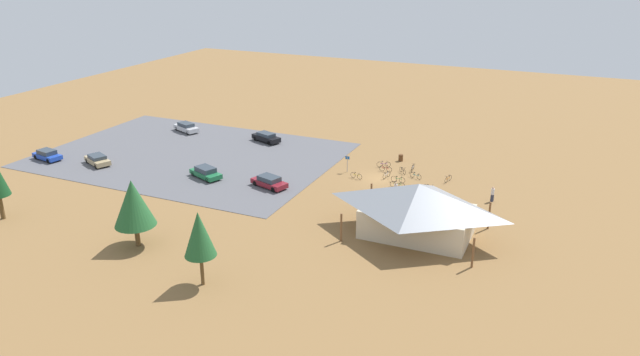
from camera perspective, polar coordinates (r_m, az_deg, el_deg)
ground at (r=73.15m, az=5.74°, el=-0.06°), size 160.00×160.00×0.00m
parking_lot_asphalt at (r=83.20m, az=-12.29°, el=2.18°), size 39.10×28.23×0.05m
bike_pavilion at (r=58.13m, az=9.37°, el=-2.69°), size 12.83×8.95×5.36m
trash_bin at (r=79.57m, az=7.76°, el=1.94°), size 0.60×0.60×0.90m
lot_sign at (r=74.62m, az=2.64°, el=1.60°), size 0.56×0.08×2.20m
pine_midwest at (r=49.22m, az=-11.52°, el=-5.31°), size 2.65×2.65×6.62m
pine_far_east at (r=57.36m, az=-17.48°, el=-2.31°), size 3.86×3.86×6.63m
bicycle_green_yard_center at (r=72.06m, az=7.50°, el=-0.14°), size 1.79×0.48×0.84m
bicycle_purple_by_bin at (r=76.98m, az=6.13°, el=1.31°), size 1.69×0.71×0.85m
bicycle_black_mid_cluster at (r=75.20m, az=7.93°, el=0.72°), size 1.14×1.21×0.83m
bicycle_teal_back_row at (r=73.71m, az=9.17°, el=0.22°), size 1.59×0.69×0.76m
bicycle_blue_yard_front at (r=70.26m, az=10.43°, el=-0.92°), size 1.59×0.53×0.75m
bicycle_white_edge_north at (r=73.34m, az=6.41°, el=0.30°), size 0.52×1.75×0.87m
bicycle_orange_front_row at (r=73.35m, az=12.20°, el=-0.08°), size 0.57×1.72×0.82m
bicycle_silver_near_sign at (r=76.24m, az=8.89°, el=0.97°), size 0.48×1.81×0.79m
bicycle_red_trailside at (r=75.44m, az=6.31°, el=0.89°), size 1.69×0.48×0.87m
bicycle_yellow_near_porch at (r=72.82m, az=3.51°, el=0.22°), size 1.65×0.51×0.81m
bicycle_green_lone_west at (r=70.50m, az=7.43°, el=-0.63°), size 1.78×0.48×0.81m
car_black_second_row at (r=87.11m, az=-5.19°, el=3.92°), size 4.90×3.19×1.36m
car_blue_near_entry at (r=87.12m, az=-24.71°, el=2.04°), size 4.47×2.54×1.36m
car_tan_inner_stall at (r=82.63m, az=-20.58°, el=1.66°), size 4.68×3.46×1.28m
car_green_back_corner at (r=74.11m, az=-10.91°, el=0.54°), size 4.83×3.39×1.38m
car_silver_aisle_side at (r=94.07m, az=-12.73°, el=4.78°), size 4.91×3.34×1.39m
car_maroon_mid_lot at (r=70.12m, az=-4.90°, el=-0.35°), size 4.88×3.14×1.35m
visitor_by_pavilion at (r=68.56m, az=16.23°, el=-1.47°), size 0.36×0.39×1.76m
visitor_at_bikes at (r=67.34m, az=7.27°, el=-1.12°), size 0.39×0.36×1.87m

